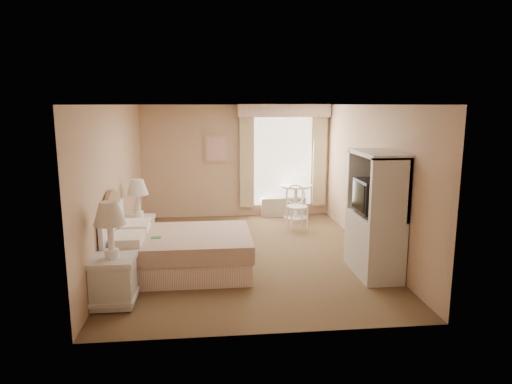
{
  "coord_description": "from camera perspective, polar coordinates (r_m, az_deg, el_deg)",
  "views": [
    {
      "loc": [
        -0.63,
        -7.38,
        2.5
      ],
      "look_at": [
        0.18,
        0.3,
        1.02
      ],
      "focal_mm": 32.0,
      "sensor_mm": 36.0,
      "label": 1
    }
  ],
  "objects": [
    {
      "name": "bed",
      "position": [
        7.05,
        -9.86,
        -7.23
      ],
      "size": [
        2.06,
        1.55,
        1.37
      ],
      "color": "tan",
      "rests_on": "room"
    },
    {
      "name": "framed_art",
      "position": [
        10.14,
        -5.01,
        5.46
      ],
      "size": [
        0.52,
        0.04,
        0.62
      ],
      "color": "tan",
      "rests_on": "room"
    },
    {
      "name": "nightstand_far",
      "position": [
        8.18,
        -14.39,
        -3.9
      ],
      "size": [
        0.51,
        0.51,
        1.23
      ],
      "color": "silver",
      "rests_on": "room"
    },
    {
      "name": "window",
      "position": [
        10.24,
        3.46,
        4.35
      ],
      "size": [
        2.05,
        0.22,
        2.51
      ],
      "color": "white",
      "rests_on": "room"
    },
    {
      "name": "armoire",
      "position": [
        6.99,
        14.67,
        -3.9
      ],
      "size": [
        0.55,
        1.11,
        1.84
      ],
      "color": "silver",
      "rests_on": "room"
    },
    {
      "name": "round_table",
      "position": [
        10.17,
        4.98,
        -0.5
      ],
      "size": [
        0.71,
        0.71,
        0.75
      ],
      "color": "white",
      "rests_on": "room"
    },
    {
      "name": "cafe_chair",
      "position": [
        9.37,
        5.06,
        -1.4
      ],
      "size": [
        0.47,
        0.47,
        0.89
      ],
      "rotation": [
        0.0,
        0.0,
        0.12
      ],
      "color": "white",
      "rests_on": "room"
    },
    {
      "name": "room",
      "position": [
        7.51,
        -1.14,
        1.29
      ],
      "size": [
        4.21,
        5.51,
        2.51
      ],
      "color": "brown",
      "rests_on": "ground"
    },
    {
      "name": "nightstand_near",
      "position": [
        6.03,
        -17.48,
        -9.05
      ],
      "size": [
        0.55,
        0.55,
        1.32
      ],
      "color": "silver",
      "rests_on": "room"
    }
  ]
}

